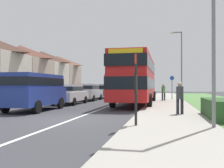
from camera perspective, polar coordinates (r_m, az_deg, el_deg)
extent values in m
plane|color=#38383D|center=(11.58, -8.75, -7.75)|extent=(120.00, 120.00, 0.00)
cube|color=silver|center=(19.25, -0.47, -4.82)|extent=(0.14, 60.00, 0.01)
cube|color=#9E998E|center=(16.84, 12.27, -5.25)|extent=(3.20, 68.00, 0.12)
cube|color=#2D5128|center=(12.11, 22.63, -5.26)|extent=(1.10, 3.68, 0.90)
cube|color=red|center=(20.57, 5.29, -0.85)|extent=(2.50, 11.45, 1.65)
cube|color=red|center=(20.62, 5.29, 3.60)|extent=(2.45, 11.22, 1.55)
cube|color=black|center=(20.57, 5.29, 0.07)|extent=(2.53, 11.50, 0.76)
cube|color=black|center=(20.62, 5.29, 3.81)|extent=(2.53, 11.50, 0.72)
cube|color=gold|center=(15.07, 2.96, 6.98)|extent=(2.00, 0.08, 0.44)
cylinder|color=black|center=(24.27, 3.26, -2.74)|extent=(0.30, 1.00, 1.00)
cylinder|color=black|center=(24.04, 9.17, -2.76)|extent=(0.30, 1.00, 1.00)
cylinder|color=black|center=(17.67, 0.15, -3.60)|extent=(0.30, 1.00, 1.00)
cylinder|color=black|center=(17.36, 8.29, -3.65)|extent=(0.30, 1.00, 1.00)
cube|color=navy|center=(16.17, -16.53, -2.59)|extent=(1.95, 5.04, 1.00)
cube|color=navy|center=(16.16, -16.52, 0.65)|extent=(1.72, 4.64, 0.82)
cube|color=black|center=(16.16, -16.52, 0.50)|extent=(1.76, 4.68, 0.46)
cylinder|color=black|center=(18.02, -16.89, -3.96)|extent=(0.20, 0.72, 0.72)
cylinder|color=black|center=(17.20, -11.26, -4.14)|extent=(0.20, 0.72, 0.72)
cylinder|color=black|center=(15.35, -22.45, -4.57)|extent=(0.20, 0.72, 0.72)
cylinder|color=black|center=(14.38, -16.09, -4.87)|extent=(0.20, 0.72, 0.72)
cube|color=silver|center=(21.21, -9.23, -2.65)|extent=(1.73, 4.60, 0.71)
cube|color=silver|center=(20.98, -9.45, -0.92)|extent=(1.52, 2.53, 0.58)
cube|color=black|center=(20.98, -9.45, -1.00)|extent=(1.55, 2.55, 0.32)
cylinder|color=black|center=(22.86, -9.95, -3.38)|extent=(0.20, 0.60, 0.60)
cylinder|color=black|center=(22.30, -5.90, -3.45)|extent=(0.20, 0.60, 0.60)
cylinder|color=black|center=(20.24, -12.90, -3.75)|extent=(0.20, 0.60, 0.60)
cylinder|color=black|center=(19.60, -8.38, -3.87)|extent=(0.20, 0.60, 0.60)
cube|color=#B7B7BC|center=(26.44, -5.15, -2.15)|extent=(1.83, 4.59, 0.77)
cube|color=#B7B7BC|center=(26.20, -5.29, -0.64)|extent=(1.61, 2.53, 0.63)
cube|color=black|center=(26.20, -5.29, -0.71)|extent=(1.65, 2.55, 0.35)
cylinder|color=black|center=(28.07, -6.08, -2.83)|extent=(0.20, 0.60, 0.60)
cylinder|color=black|center=(27.59, -2.51, -2.88)|extent=(0.20, 0.60, 0.60)
cylinder|color=black|center=(25.37, -8.02, -3.09)|extent=(0.20, 0.60, 0.60)
cylinder|color=black|center=(24.83, -4.10, -3.15)|extent=(0.20, 0.60, 0.60)
cube|color=slate|center=(31.44, -2.30, -1.89)|extent=(1.70, 4.14, 0.75)
cube|color=slate|center=(31.23, -2.39, -0.65)|extent=(1.50, 2.28, 0.62)
cube|color=black|center=(31.23, -2.39, -0.71)|extent=(1.53, 2.30, 0.34)
cylinder|color=black|center=(32.91, -3.18, -2.48)|extent=(0.20, 0.60, 0.60)
cylinder|color=black|center=(32.52, -0.33, -2.51)|extent=(0.20, 0.60, 0.60)
cylinder|color=black|center=(30.43, -4.40, -2.65)|extent=(0.20, 0.60, 0.60)
cylinder|color=black|center=(30.02, -1.33, -2.68)|extent=(0.20, 0.60, 0.60)
cylinder|color=#23232D|center=(12.90, 14.25, -5.09)|extent=(0.14, 0.14, 0.85)
cylinder|color=#23232D|center=(12.91, 15.14, -5.08)|extent=(0.14, 0.14, 0.85)
cylinder|color=#333338|center=(12.87, 14.69, -1.87)|extent=(0.34, 0.34, 0.60)
sphere|color=tan|center=(12.87, 14.68, -0.04)|extent=(0.22, 0.22, 0.22)
cylinder|color=#23232D|center=(24.64, 11.01, -2.87)|extent=(0.14, 0.14, 0.85)
cylinder|color=#23232D|center=(24.64, 11.48, -2.87)|extent=(0.14, 0.14, 0.85)
cylinder|color=#518C56|center=(24.62, 11.24, -1.19)|extent=(0.34, 0.34, 0.60)
sphere|color=tan|center=(24.62, 11.24, -0.23)|extent=(0.22, 0.22, 0.22)
cylinder|color=black|center=(8.95, 5.27, -1.55)|extent=(0.09, 0.09, 2.60)
cube|color=red|center=(9.00, 5.27, 5.47)|extent=(0.04, 0.44, 0.32)
cube|color=black|center=(8.97, 5.28, 0.05)|extent=(0.06, 0.52, 0.68)
cylinder|color=slate|center=(27.61, 13.06, -1.31)|extent=(0.08, 0.08, 2.10)
cylinder|color=blue|center=(27.62, 13.05, 1.29)|extent=(0.44, 0.03, 0.44)
cylinder|color=slate|center=(9.50, 21.42, 15.28)|extent=(0.12, 0.12, 8.08)
cylinder|color=slate|center=(25.90, 15.06, 3.75)|extent=(0.12, 0.12, 6.72)
cube|color=slate|center=(26.32, 14.05, 10.95)|extent=(0.90, 0.10, 0.10)
cube|color=silver|center=(26.29, 13.05, 10.80)|extent=(0.36, 0.20, 0.14)
cube|color=tan|center=(35.47, -19.60, 1.20)|extent=(6.76, 5.85, 4.94)
pyramid|color=brown|center=(35.73, -19.59, 6.61)|extent=(6.76, 5.85, 1.80)
cube|color=beige|center=(40.70, -15.26, 0.98)|extent=(6.76, 5.85, 4.94)
pyramid|color=#4C3328|center=(40.92, -15.25, 5.71)|extent=(6.76, 5.85, 1.80)
cube|color=tan|center=(46.11, -11.92, 0.81)|extent=(6.76, 5.85, 4.94)
pyramid|color=brown|center=(46.31, -11.92, 4.98)|extent=(6.76, 5.85, 1.80)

